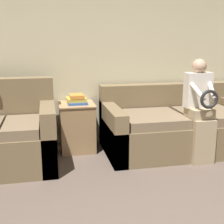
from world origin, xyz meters
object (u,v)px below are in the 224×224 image
(side_shelf, at_px, (77,126))
(book_stack, at_px, (77,99))
(couch_main, at_px, (176,127))
(child_left_seated, at_px, (200,107))

(side_shelf, height_order, book_stack, book_stack)
(couch_main, distance_m, child_left_seated, 0.55)
(child_left_seated, relative_size, side_shelf, 1.94)
(book_stack, bearing_deg, couch_main, -11.14)
(couch_main, xyz_separation_m, book_stack, (-1.24, 0.24, 0.37))
(couch_main, bearing_deg, child_left_seated, -74.77)
(child_left_seated, height_order, side_shelf, child_left_seated)
(couch_main, bearing_deg, book_stack, 168.86)
(couch_main, height_order, side_shelf, couch_main)
(child_left_seated, bearing_deg, side_shelf, 154.29)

